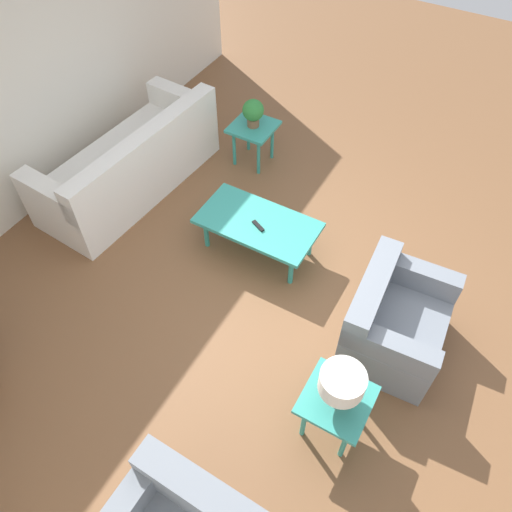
% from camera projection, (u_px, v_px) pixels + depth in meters
% --- Properties ---
extents(ground_plane, '(14.00, 14.00, 0.00)m').
position_uv_depth(ground_plane, '(285.00, 295.00, 4.85)').
color(ground_plane, brown).
extents(wall_right, '(0.12, 7.20, 2.70)m').
position_uv_depth(wall_right, '(9.00, 84.00, 4.79)').
color(wall_right, silver).
rests_on(wall_right, ground_plane).
extents(sofa, '(1.04, 2.25, 0.87)m').
position_uv_depth(sofa, '(132.00, 165.00, 5.60)').
color(sofa, white).
rests_on(sofa, ground_plane).
extents(armchair, '(0.82, 1.01, 0.78)m').
position_uv_depth(armchair, '(392.00, 322.00, 4.28)').
color(armchair, slate).
rests_on(armchair, ground_plane).
extents(coffee_table, '(1.19, 0.63, 0.42)m').
position_uv_depth(coffee_table, '(258.00, 225.00, 4.94)').
color(coffee_table, teal).
rests_on(coffee_table, ground_plane).
extents(side_table_plant, '(0.50, 0.50, 0.51)m').
position_uv_depth(side_table_plant, '(253.00, 132.00, 5.82)').
color(side_table_plant, teal).
rests_on(side_table_plant, ground_plane).
extents(side_table_lamp, '(0.50, 0.50, 0.51)m').
position_uv_depth(side_table_lamp, '(336.00, 403.00, 3.69)').
color(side_table_lamp, teal).
rests_on(side_table_lamp, ground_plane).
extents(potted_plant, '(0.25, 0.25, 0.33)m').
position_uv_depth(potted_plant, '(253.00, 112.00, 5.61)').
color(potted_plant, brown).
rests_on(potted_plant, side_table_plant).
extents(table_lamp, '(0.33, 0.33, 0.36)m').
position_uv_depth(table_lamp, '(342.00, 384.00, 3.44)').
color(table_lamp, red).
rests_on(table_lamp, side_table_lamp).
extents(remote_control, '(0.16, 0.10, 0.02)m').
position_uv_depth(remote_control, '(258.00, 226.00, 4.85)').
color(remote_control, black).
rests_on(remote_control, coffee_table).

